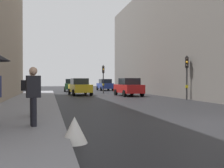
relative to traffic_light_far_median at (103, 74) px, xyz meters
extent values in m
plane|color=black|center=(-0.68, -20.91, -2.34)|extent=(120.00, 120.00, 0.00)
cube|color=gray|center=(-7.51, -14.91, -2.26)|extent=(3.34, 40.00, 0.16)
cube|color=slate|center=(10.49, -6.73, 3.83)|extent=(12.00, 35.96, 12.34)
cylinder|color=#2D2D2D|center=(0.00, 0.02, -0.64)|extent=(0.12, 0.12, 3.39)
cube|color=black|center=(0.00, 0.02, 0.53)|extent=(0.25, 0.31, 0.84)
cube|color=yellow|center=(0.00, 0.02, -1.29)|extent=(0.21, 0.17, 0.24)
sphere|color=#2D231E|center=(-0.01, -0.17, 0.79)|extent=(0.18, 0.18, 0.18)
sphere|color=orange|center=(-0.01, -0.17, 0.53)|extent=(0.18, 0.18, 0.18)
sphere|color=#2D231E|center=(-0.01, -0.17, 0.27)|extent=(0.18, 0.18, 0.18)
cylinder|color=#2D2D2D|center=(4.19, -11.48, -0.60)|extent=(0.12, 0.12, 3.48)
cube|color=black|center=(4.19, -11.48, 0.62)|extent=(0.35, 0.38, 0.84)
cube|color=yellow|center=(4.19, -11.48, -1.29)|extent=(0.25, 0.23, 0.24)
sphere|color=#2D231E|center=(4.10, -11.65, 0.88)|extent=(0.18, 0.18, 0.18)
sphere|color=orange|center=(4.10, -11.65, 0.62)|extent=(0.18, 0.18, 0.18)
sphere|color=#2D231E|center=(4.10, -11.65, 0.36)|extent=(0.18, 0.18, 0.18)
cube|color=navy|center=(2.05, 8.12, -1.62)|extent=(1.86, 4.22, 0.80)
cube|color=black|center=(2.05, 7.87, -0.90)|extent=(1.63, 2.02, 0.64)
cylinder|color=black|center=(1.13, 9.46, -2.02)|extent=(0.23, 0.64, 0.64)
cylinder|color=black|center=(2.93, 9.48, -2.02)|extent=(0.23, 0.64, 0.64)
cylinder|color=black|center=(1.17, 6.76, -2.02)|extent=(0.23, 0.64, 0.64)
cylinder|color=black|center=(2.97, 6.78, -2.02)|extent=(0.23, 0.64, 0.64)
cube|color=yellow|center=(-3.17, -2.85, -1.62)|extent=(2.12, 4.33, 0.80)
cube|color=black|center=(-3.19, -2.60, -0.90)|extent=(1.75, 2.12, 0.64)
cylinder|color=black|center=(-2.17, -4.12, -2.02)|extent=(0.27, 0.66, 0.64)
cylinder|color=black|center=(-3.97, -4.26, -2.02)|extent=(0.27, 0.66, 0.64)
cylinder|color=black|center=(-2.38, -1.43, -2.02)|extent=(0.27, 0.66, 0.64)
cylinder|color=black|center=(-4.18, -1.57, -2.02)|extent=(0.27, 0.66, 0.64)
cube|color=red|center=(1.35, -5.46, -1.62)|extent=(1.95, 4.26, 0.80)
cube|color=black|center=(1.36, -5.71, -0.90)|extent=(1.67, 2.06, 0.64)
cylinder|color=black|center=(0.41, -4.14, -2.02)|extent=(0.24, 0.65, 0.64)
cylinder|color=black|center=(2.20, -4.08, -2.02)|extent=(0.24, 0.65, 0.64)
cylinder|color=black|center=(0.50, -6.84, -2.02)|extent=(0.24, 0.65, 0.64)
cylinder|color=black|center=(2.30, -6.78, -2.02)|extent=(0.24, 0.65, 0.64)
cube|color=#2D6038|center=(-3.26, 6.37, -1.62)|extent=(2.08, 4.31, 0.80)
cube|color=black|center=(-3.25, 6.62, -0.90)|extent=(1.73, 2.10, 0.64)
cylinder|color=black|center=(-2.46, 4.97, -2.02)|extent=(0.26, 0.65, 0.64)
cylinder|color=black|center=(-4.25, 5.09, -2.02)|extent=(0.26, 0.65, 0.64)
cylinder|color=black|center=(-2.28, 7.66, -2.02)|extent=(0.26, 0.65, 0.64)
cylinder|color=black|center=(-4.07, 7.78, -2.02)|extent=(0.26, 0.65, 0.64)
cylinder|color=black|center=(-6.89, -18.69, -1.75)|extent=(0.16, 0.16, 0.85)
cylinder|color=black|center=(-6.92, -18.89, -1.75)|extent=(0.16, 0.16, 0.85)
cube|color=silver|center=(-6.91, -18.79, -1.00)|extent=(0.44, 0.33, 0.66)
sphere|color=tan|center=(-6.91, -18.79, -0.53)|extent=(0.24, 0.24, 0.24)
cube|color=black|center=(-7.20, -18.73, -1.00)|extent=(0.25, 0.31, 0.40)
cylinder|color=black|center=(-6.78, -20.71, -1.75)|extent=(0.16, 0.16, 0.85)
cylinder|color=black|center=(-6.74, -20.91, -1.75)|extent=(0.16, 0.16, 0.85)
cube|color=black|center=(-6.76, -20.81, -1.00)|extent=(0.45, 0.34, 0.66)
sphere|color=tan|center=(-6.76, -20.81, -0.53)|extent=(0.24, 0.24, 0.24)
cone|color=silver|center=(-5.71, -22.50, -2.01)|extent=(0.64, 0.64, 0.65)
camera|label=1|loc=(-6.30, -28.38, -0.82)|focal=38.69mm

